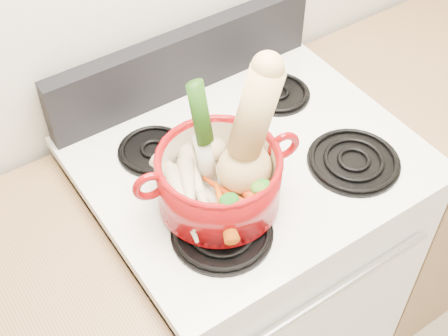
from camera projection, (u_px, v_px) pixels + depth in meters
stove_body at (245, 268)px, 1.87m from camera, size 0.76×0.65×0.92m
cooktop at (250, 159)px, 1.52m from camera, size 0.78×0.67×0.03m
control_backsplash at (184, 62)px, 1.62m from camera, size 0.76×0.05×0.18m
oven_handle at (333, 293)px, 1.45m from camera, size 0.60×0.02×0.02m
burner_front_left at (222, 232)px, 1.34m from camera, size 0.22×0.22×0.02m
burner_front_right at (354, 160)px, 1.49m from camera, size 0.22×0.22×0.02m
burner_back_left at (153, 150)px, 1.51m from camera, size 0.17×0.17×0.02m
burner_back_right at (278, 93)px, 1.66m from camera, size 0.17×0.17×0.02m
dutch_oven at (219, 180)px, 1.35m from camera, size 0.32×0.32×0.13m
pot_handle_left at (150, 186)px, 1.27m from camera, size 0.08×0.03×0.08m
pot_handle_right at (284, 146)px, 1.35m from camera, size 0.08×0.03×0.08m
squash at (250, 132)px, 1.28m from camera, size 0.21×0.15×0.33m
leek at (205, 135)px, 1.31m from camera, size 0.06×0.10×0.27m
ginger at (211, 149)px, 1.43m from camera, size 0.11×0.09×0.05m
parsnip_0 at (198, 186)px, 1.35m from camera, size 0.10×0.24×0.06m
parsnip_1 at (183, 203)px, 1.32m from camera, size 0.09×0.20×0.06m
parsnip_2 at (184, 179)px, 1.35m from camera, size 0.09×0.18×0.05m
parsnip_3 at (190, 194)px, 1.32m from camera, size 0.11×0.18×0.05m
carrot_0 at (230, 197)px, 1.34m from camera, size 0.07×0.16×0.04m
carrot_1 at (224, 212)px, 1.30m from camera, size 0.09×0.16×0.05m
carrot_2 at (243, 190)px, 1.34m from camera, size 0.03×0.16×0.04m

